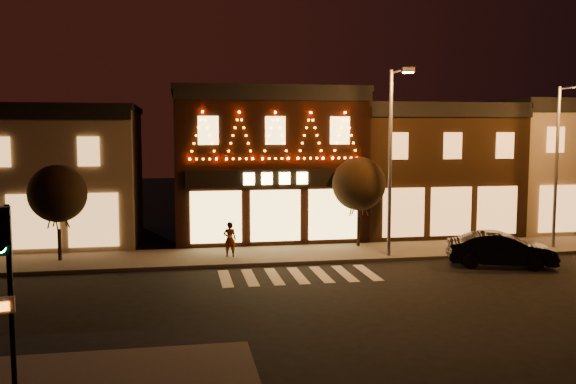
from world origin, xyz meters
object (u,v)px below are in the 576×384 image
object	(u,v)px
traffic_signal_near	(6,267)
streetlamp_mid	(393,148)
pedestrian	(230,239)
dark_sedan	(501,250)

from	to	relation	value
traffic_signal_near	streetlamp_mid	xyz separation A→B (m)	(13.15, 13.58, 2.02)
streetlamp_mid	pedestrian	bearing A→B (deg)	173.98
traffic_signal_near	dark_sedan	xyz separation A→B (m)	(17.43, 11.35, -2.42)
traffic_signal_near	streetlamp_mid	world-z (taller)	streetlamp_mid
traffic_signal_near	dark_sedan	bearing A→B (deg)	23.17
streetlamp_mid	dark_sedan	distance (m)	6.56
traffic_signal_near	streetlamp_mid	size ratio (longest dim) A/B	0.50
streetlamp_mid	pedestrian	world-z (taller)	streetlamp_mid
traffic_signal_near	dark_sedan	size ratio (longest dim) A/B	0.94
streetlamp_mid	pedestrian	distance (m)	8.61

